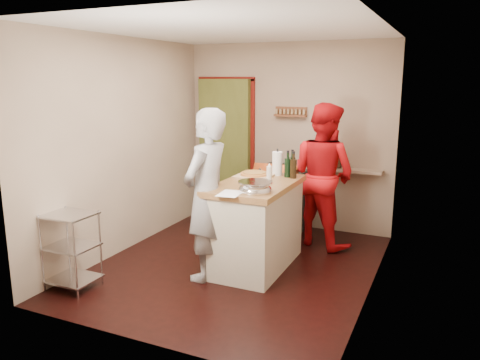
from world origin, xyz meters
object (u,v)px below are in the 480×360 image
at_px(wire_shelving, 71,247).
at_px(person_stripe, 207,195).
at_px(island, 256,223).
at_px(person_red, 323,175).
at_px(stove, 282,200).

xyz_separation_m(wire_shelving, person_stripe, (1.12, 0.81, 0.47)).
relative_size(island, person_red, 0.76).
distance_m(person_stripe, person_red, 1.75).
height_order(island, person_stripe, person_stripe).
xyz_separation_m(wire_shelving, person_red, (1.97, 2.35, 0.47)).
bearing_deg(island, person_stripe, -126.71).
bearing_deg(person_red, wire_shelving, 74.12).
distance_m(wire_shelving, island, 1.98).
bearing_deg(stove, person_red, -23.52).
bearing_deg(person_red, island, 89.30).
xyz_separation_m(stove, wire_shelving, (-1.33, -2.62, -0.01)).
height_order(stove, person_red, person_red).
xyz_separation_m(wire_shelving, island, (1.48, 1.30, 0.07)).
bearing_deg(wire_shelving, stove, 63.15).
relative_size(wire_shelving, island, 0.57).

